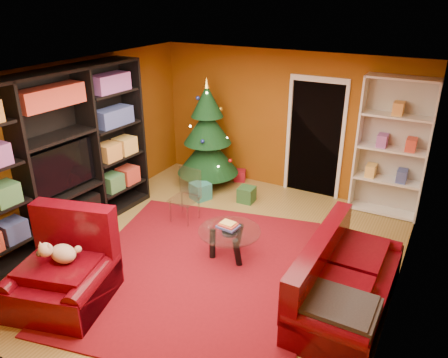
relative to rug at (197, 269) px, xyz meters
The scene contains 18 objects.
floor 0.44m from the rug, 94.64° to the left, with size 5.00×5.50×0.05m, color olive.
ceiling 2.65m from the rug, 94.64° to the left, with size 5.00×5.50×0.05m, color silver.
wall_back 3.46m from the rug, 90.63° to the left, with size 5.00×0.05×2.60m, color #85480F.
wall_left 2.90m from the rug, behind, with size 0.05×5.50×2.60m, color #85480F.
wall_right 2.84m from the rug, ahead, with size 0.05×5.50×2.60m, color #85480F.
doorway 3.38m from the rug, 79.88° to the left, with size 1.06×0.60×2.16m, color black, non-canonical shape.
rug is the anchor object (origin of this frame).
media_unit 2.64m from the rug, behind, with size 0.51×3.32×2.54m, color black, non-canonical shape.
christmas_tree 3.08m from the rug, 117.57° to the left, with size 1.19×1.19×2.13m, color black, non-canonical shape.
gift_box_teal 2.25m from the rug, 120.30° to the left, with size 0.31×0.31×0.31m, color teal.
gift_box_green 2.27m from the rug, 98.51° to the left, with size 0.28×0.28×0.28m, color #225529.
gift_box_red 3.15m from the rug, 106.02° to the left, with size 0.22×0.22×0.22m, color maroon.
white_bookshelf 3.75m from the rug, 57.49° to the left, with size 1.11×0.40×2.40m, color white, non-canonical shape.
armchair 1.79m from the rug, 128.55° to the right, with size 1.18×1.18×0.92m, color #49030C, non-canonical shape.
dog 1.80m from the rug, 128.94° to the right, with size 0.40×0.30×0.30m, color beige, non-canonical shape.
sofa 2.05m from the rug, ahead, with size 2.08×0.94×0.89m, color #49030C, non-canonical shape.
coffee_table 0.59m from the rug, 63.75° to the left, with size 0.89×0.89×0.55m, color gray, non-canonical shape.
acrylic_chair 1.47m from the rug, 130.07° to the left, with size 0.41×0.45×0.81m, color #66605B, non-canonical shape.
Camera 1 is at (2.77, -4.66, 3.58)m, focal length 35.00 mm.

